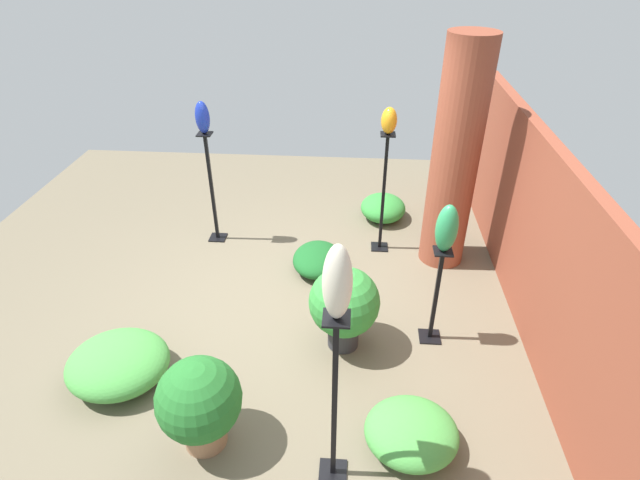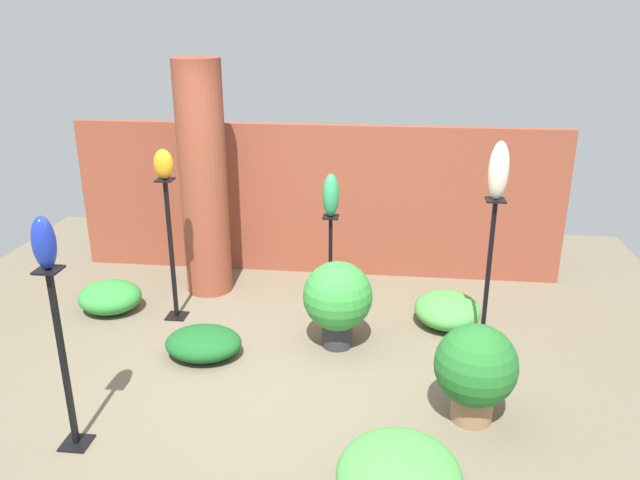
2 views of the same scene
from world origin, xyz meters
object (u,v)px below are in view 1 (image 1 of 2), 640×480
art_vase_ivory (337,283)px  art_vase_amber (389,121)px  art_vase_cobalt (202,117)px  potted_plant_back_center (344,304)px  pedestal_amber (383,199)px  art_vase_jade (447,228)px  pedestal_jade (435,300)px  brick_pillar (455,158)px  potted_plant_walkway_edge (199,402)px  pedestal_cobalt (212,193)px  pedestal_ivory (334,410)px

art_vase_ivory → art_vase_amber: bearing=172.2°
art_vase_cobalt → potted_plant_back_center: size_ratio=0.44×
pedestal_amber → art_vase_jade: 1.68m
pedestal_jade → potted_plant_back_center: size_ratio=1.21×
pedestal_amber → art_vase_ivory: (2.99, -0.41, 1.05)m
brick_pillar → potted_plant_back_center: (1.53, -1.09, -0.78)m
brick_pillar → art_vase_cobalt: bearing=-94.6°
art_vase_cobalt → pedestal_amber: bearing=88.2°
pedestal_amber → pedestal_jade: (1.53, 0.44, -0.22)m
art_vase_jade → potted_plant_walkway_edge: size_ratio=0.56×
brick_pillar → pedestal_cobalt: brick_pillar is taller
pedestal_ivory → art_vase_cobalt: art_vase_cobalt is taller
pedestal_cobalt → pedestal_ivory: bearing=27.8°
pedestal_amber → art_vase_cobalt: art_vase_cobalt is taller
pedestal_cobalt → potted_plant_back_center: pedestal_cobalt is taller
brick_pillar → potted_plant_walkway_edge: size_ratio=3.22×
art_vase_ivory → art_vase_cobalt: size_ratio=1.35×
art_vase_cobalt → pedestal_ivory: bearing=27.8°
pedestal_jade → art_vase_ivory: (1.46, -0.85, 1.27)m
brick_pillar → potted_plant_back_center: size_ratio=3.05×
art_vase_cobalt → potted_plant_walkway_edge: 3.14m
brick_pillar → art_vase_cobalt: brick_pillar is taller
pedestal_ivory → art_vase_cobalt: (-3.05, -1.61, 0.87)m
brick_pillar → pedestal_ivory: brick_pillar is taller
pedestal_amber → potted_plant_walkway_edge: (2.80, -1.38, -0.23)m
pedestal_amber → pedestal_ivory: 3.02m
art_vase_ivory → art_vase_jade: 1.76m
pedestal_ivory → art_vase_cobalt: size_ratio=4.08×
brick_pillar → potted_plant_walkway_edge: 3.47m
potted_plant_walkway_edge → pedestal_jade: bearing=124.8°
art_vase_jade → art_vase_cobalt: art_vase_cobalt is taller
brick_pillar → art_vase_cobalt: size_ratio=6.95×
pedestal_ivory → pedestal_cobalt: bearing=-152.2°
art_vase_jade → potted_plant_back_center: 1.11m
brick_pillar → art_vase_jade: 1.41m
brick_pillar → art_vase_jade: bearing=-11.1°
art_vase_cobalt → potted_plant_back_center: bearing=43.1°
brick_pillar → art_vase_amber: (-0.15, -0.71, 0.34)m
art_vase_jade → art_vase_ivory: bearing=-30.2°
brick_pillar → art_vase_ivory: size_ratio=5.14×
art_vase_jade → pedestal_jade: bearing=0.0°
art_vase_jade → pedestal_amber: bearing=-164.1°
potted_plant_walkway_edge → brick_pillar: bearing=141.7°
pedestal_ivory → art_vase_amber: (-2.99, 0.41, 0.91)m
brick_pillar → pedestal_ivory: (2.84, -1.12, -0.57)m
pedestal_jade → art_vase_cobalt: (-1.60, -2.45, 1.10)m
potted_plant_walkway_edge → art_vase_cobalt: bearing=-167.6°
brick_pillar → potted_plant_back_center: brick_pillar is taller
brick_pillar → art_vase_amber: 0.80m
pedestal_cobalt → art_vase_cobalt: art_vase_cobalt is taller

